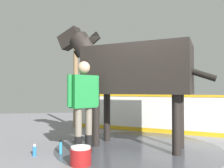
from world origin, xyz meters
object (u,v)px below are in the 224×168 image
object	(u,v)px
bottle_spray	(34,151)
horse	(132,70)
handler	(84,100)
bottle_shampoo	(61,147)
wash_bucket	(81,156)

from	to	relation	value
bottle_spray	horse	bearing A→B (deg)	-77.94
handler	bottle_shampoo	size ratio (longest dim) A/B	6.48
bottle_shampoo	bottle_spray	world-z (taller)	bottle_shampoo
bottle_shampoo	horse	bearing A→B (deg)	-77.23
horse	bottle_shampoo	world-z (taller)	horse
handler	wash_bucket	xyz separation A→B (m)	(-0.63, 0.07, -0.89)
horse	handler	world-z (taller)	horse
wash_bucket	bottle_shampoo	distance (m)	0.80
horse	bottle_spray	world-z (taller)	horse
handler	horse	bearing A→B (deg)	81.17
bottle_shampoo	bottle_spray	size ratio (longest dim) A/B	1.25
horse	handler	size ratio (longest dim) A/B	1.77
wash_bucket	bottle_shampoo	size ratio (longest dim) A/B	1.27
bottle_shampoo	bottle_spray	bearing A→B (deg)	99.75
wash_bucket	bottle_shampoo	xyz separation A→B (m)	(0.71, 0.37, -0.02)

